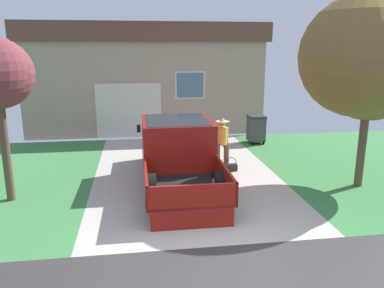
% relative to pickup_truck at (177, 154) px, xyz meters
% --- Properties ---
extents(pickup_truck, '(2.03, 5.36, 1.70)m').
position_rel_pickup_truck_xyz_m(pickup_truck, '(0.00, 0.00, 0.00)').
color(pickup_truck, maroon).
rests_on(pickup_truck, ground).
extents(person_with_hat, '(0.47, 0.41, 1.59)m').
position_rel_pickup_truck_xyz_m(person_with_hat, '(1.44, 0.78, 0.09)').
color(person_with_hat, brown).
rests_on(person_with_hat, ground).
extents(handbag, '(0.36, 0.19, 0.42)m').
position_rel_pickup_truck_xyz_m(handbag, '(1.68, 0.59, -0.63)').
color(handbag, '#232328').
rests_on(handbag, ground).
extents(house_with_garage, '(10.22, 6.95, 4.59)m').
position_rel_pickup_truck_xyz_m(house_with_garage, '(-0.61, 8.87, 1.56)').
color(house_with_garage, tan).
rests_on(house_with_garage, ground).
extents(front_yard_tree, '(3.35, 3.08, 4.87)m').
position_rel_pickup_truck_xyz_m(front_yard_tree, '(4.62, -1.10, 2.46)').
color(front_yard_tree, brown).
rests_on(front_yard_tree, ground).
extents(wheeled_trash_bin, '(0.60, 0.72, 1.08)m').
position_rel_pickup_truck_xyz_m(wheeled_trash_bin, '(3.47, 3.85, -0.17)').
color(wheeled_trash_bin, '#424247').
rests_on(wheeled_trash_bin, ground).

